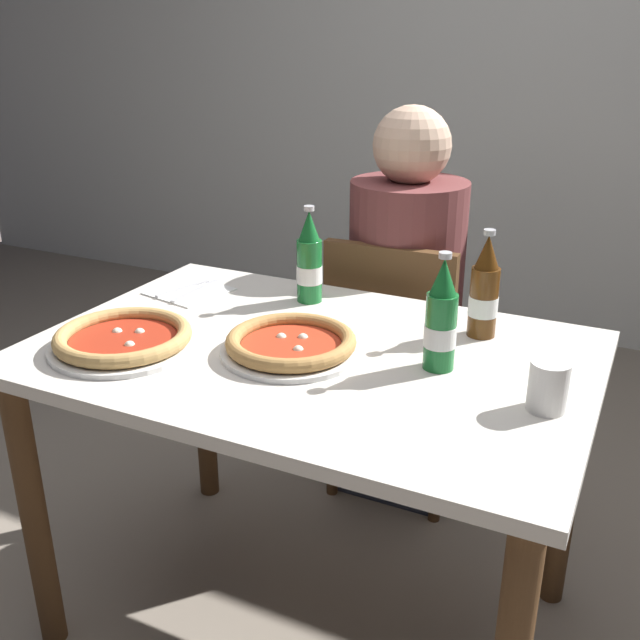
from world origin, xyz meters
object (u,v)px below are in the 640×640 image
(pizza_marinara_far, at_px, (124,339))
(napkin_with_cutlery, at_px, (189,291))
(beer_bottle_left, at_px, (309,262))
(chair_behind_table, at_px, (397,355))
(beer_bottle_right, at_px, (484,292))
(dining_table_main, at_px, (310,395))
(diner_seated, at_px, (404,318))
(paper_cup, at_px, (548,386))
(beer_bottle_center, at_px, (441,321))
(pizza_margherita_near, at_px, (291,344))

(pizza_marinara_far, relative_size, napkin_with_cutlery, 1.53)
(beer_bottle_left, bearing_deg, chair_behind_table, 69.49)
(beer_bottle_right, distance_m, napkin_with_cutlery, 0.78)
(beer_bottle_left, bearing_deg, dining_table_main, -63.17)
(diner_seated, bearing_deg, paper_cup, -53.79)
(diner_seated, height_order, beer_bottle_left, diner_seated)
(diner_seated, height_order, beer_bottle_right, diner_seated)
(chair_behind_table, xyz_separation_m, beer_bottle_center, (0.29, -0.58, 0.37))
(chair_behind_table, height_order, pizza_margherita_near, chair_behind_table)
(pizza_margherita_near, relative_size, beer_bottle_right, 1.23)
(diner_seated, relative_size, pizza_marinara_far, 3.73)
(pizza_margherita_near, height_order, beer_bottle_right, beer_bottle_right)
(chair_behind_table, height_order, pizza_marinara_far, chair_behind_table)
(beer_bottle_right, relative_size, paper_cup, 2.60)
(chair_behind_table, xyz_separation_m, beer_bottle_left, (-0.13, -0.34, 0.37))
(dining_table_main, xyz_separation_m, paper_cup, (0.51, -0.05, 0.16))
(pizza_margherita_near, height_order, paper_cup, paper_cup)
(dining_table_main, height_order, pizza_margherita_near, pizza_margherita_near)
(dining_table_main, distance_m, chair_behind_table, 0.63)
(pizza_margherita_near, bearing_deg, beer_bottle_right, 38.87)
(pizza_marinara_far, distance_m, paper_cup, 0.89)
(dining_table_main, height_order, chair_behind_table, chair_behind_table)
(chair_behind_table, distance_m, pizza_marinara_far, 0.91)
(pizza_marinara_far, distance_m, beer_bottle_center, 0.68)
(pizza_marinara_far, relative_size, beer_bottle_center, 1.31)
(chair_behind_table, bearing_deg, pizza_marinara_far, 63.56)
(pizza_margherita_near, bearing_deg, dining_table_main, 53.44)
(diner_seated, bearing_deg, dining_table_main, -88.92)
(pizza_margherita_near, relative_size, beer_bottle_left, 1.23)
(napkin_with_cutlery, bearing_deg, paper_cup, -14.16)
(pizza_marinara_far, height_order, beer_bottle_left, beer_bottle_left)
(dining_table_main, height_order, paper_cup, paper_cup)
(pizza_marinara_far, bearing_deg, beer_bottle_right, 30.98)
(chair_behind_table, distance_m, beer_bottle_left, 0.52)
(chair_behind_table, xyz_separation_m, napkin_with_cutlery, (-0.44, -0.42, 0.27))
(beer_bottle_left, relative_size, napkin_with_cutlery, 1.17)
(beer_bottle_right, distance_m, paper_cup, 0.36)
(dining_table_main, bearing_deg, diner_seated, 91.08)
(pizza_margherita_near, bearing_deg, chair_behind_table, 88.51)
(diner_seated, height_order, napkin_with_cutlery, diner_seated)
(beer_bottle_center, height_order, napkin_with_cutlery, beer_bottle_center)
(beer_bottle_center, distance_m, napkin_with_cutlery, 0.76)
(beer_bottle_center, bearing_deg, pizza_marinara_far, -162.61)
(beer_bottle_left, distance_m, napkin_with_cutlery, 0.34)
(napkin_with_cutlery, bearing_deg, beer_bottle_left, 14.29)
(chair_behind_table, distance_m, napkin_with_cutlery, 0.67)
(pizza_margherita_near, bearing_deg, beer_bottle_left, 109.68)
(beer_bottle_left, height_order, beer_bottle_right, same)
(dining_table_main, bearing_deg, paper_cup, -5.92)
(pizza_margherita_near, xyz_separation_m, napkin_with_cutlery, (-0.43, 0.23, -0.02))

